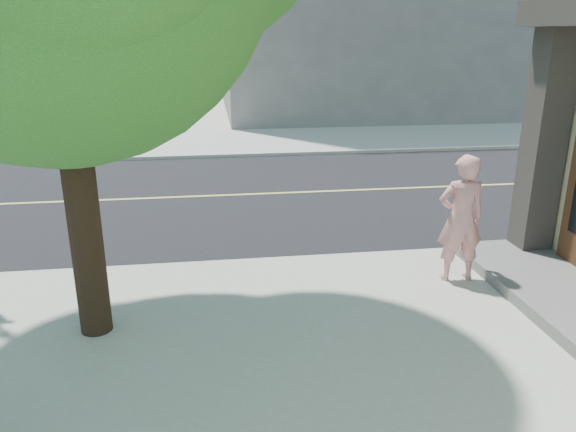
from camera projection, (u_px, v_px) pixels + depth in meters
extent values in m
cube|color=black|center=(43.00, 203.00, 13.41)|extent=(140.00, 9.00, 0.01)
cube|color=#AEAE9D|center=(376.00, 106.00, 31.18)|extent=(29.00, 25.00, 0.12)
cube|color=slate|center=(559.00, 292.00, 8.29)|extent=(1.60, 4.00, 0.18)
cube|color=#35302B|center=(544.00, 139.00, 9.32)|extent=(0.55, 0.55, 4.20)
imported|color=#D68C88|center=(461.00, 219.00, 8.65)|extent=(0.76, 0.51, 2.06)
cylinder|color=black|center=(79.00, 182.00, 6.78)|extent=(0.41, 0.41, 4.11)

